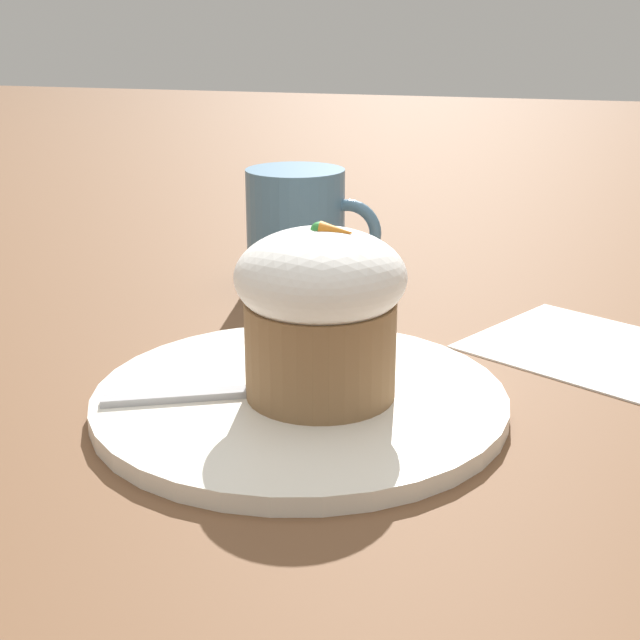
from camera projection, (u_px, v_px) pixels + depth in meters
name	position (u px, v px, depth m)	size (l,w,h in m)	color
ground_plane	(300.00, 408.00, 0.50)	(4.00, 4.00, 0.00)	brown
dessert_plate	(300.00, 400.00, 0.49)	(0.23, 0.23, 0.01)	white
carrot_cake	(320.00, 310.00, 0.47)	(0.09, 0.09, 0.10)	olive
spoon	(256.00, 389.00, 0.49)	(0.12, 0.07, 0.01)	#B7B7BC
coffee_cup	(298.00, 229.00, 0.71)	(0.11, 0.08, 0.09)	teal
paper_napkin	(594.00, 349.00, 0.58)	(0.19, 0.18, 0.00)	white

